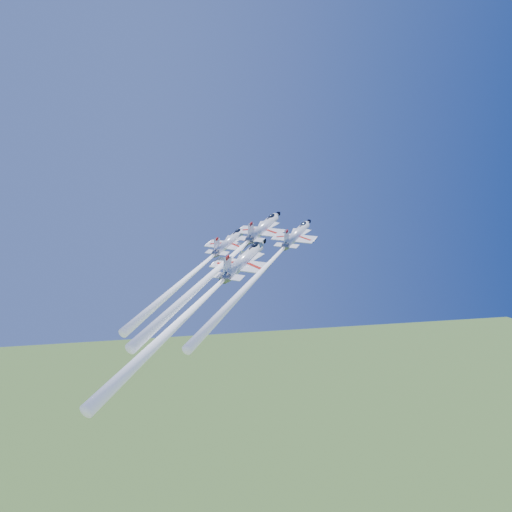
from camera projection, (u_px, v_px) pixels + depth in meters
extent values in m
cylinder|color=white|center=(263.00, 228.00, 115.59)|extent=(4.64, 6.04, 11.70)
cone|color=white|center=(276.00, 215.00, 121.11)|extent=(2.94, 3.14, 2.77)
cone|color=black|center=(279.00, 213.00, 122.40)|extent=(1.49, 1.58, 1.39)
cone|color=slate|center=(249.00, 241.00, 110.50)|extent=(2.75, 2.82, 1.76)
ellipsoid|color=black|center=(271.00, 217.00, 118.88)|extent=(2.75, 2.95, 1.92)
cube|color=black|center=(268.00, 218.00, 117.61)|extent=(0.86, 0.95, 0.65)
cube|color=white|center=(260.00, 231.00, 114.76)|extent=(9.58, 8.81, 2.04)
cube|color=white|center=(262.00, 224.00, 117.98)|extent=(2.93, 3.03, 1.25)
cube|color=white|center=(273.00, 225.00, 116.95)|extent=(2.93, 3.03, 1.25)
cube|color=white|center=(251.00, 239.00, 111.28)|extent=(5.16, 4.73, 1.08)
cube|color=white|center=(251.00, 231.00, 110.83)|extent=(2.09, 2.61, 3.55)
cube|color=#B91109|center=(251.00, 224.00, 110.50)|extent=(0.96, 1.09, 0.92)
cube|color=black|center=(263.00, 232.00, 115.97)|extent=(6.54, 7.18, 3.51)
sphere|color=white|center=(248.00, 241.00, 110.30)|extent=(1.04, 1.09, 0.89)
cone|color=white|center=(199.00, 286.00, 95.26)|extent=(9.18, 13.91, 36.37)
cylinder|color=white|center=(229.00, 242.00, 112.41)|extent=(4.06, 5.29, 10.26)
cone|color=white|center=(243.00, 230.00, 117.25)|extent=(2.58, 2.75, 2.43)
cone|color=black|center=(246.00, 228.00, 118.38)|extent=(1.30, 1.39, 1.22)
cone|color=slate|center=(215.00, 254.00, 107.95)|extent=(2.41, 2.47, 1.55)
ellipsoid|color=black|center=(238.00, 232.00, 115.30)|extent=(2.41, 2.58, 1.68)
cube|color=black|center=(234.00, 233.00, 114.18)|extent=(0.75, 0.83, 0.57)
cube|color=white|center=(226.00, 245.00, 111.69)|extent=(8.40, 7.73, 1.79)
cube|color=white|center=(229.00, 238.00, 114.51)|extent=(2.57, 2.65, 1.10)
cube|color=white|center=(238.00, 239.00, 113.60)|extent=(2.57, 2.65, 1.10)
cube|color=white|center=(217.00, 252.00, 108.63)|extent=(4.53, 4.15, 0.95)
cube|color=white|center=(217.00, 245.00, 108.24)|extent=(1.83, 2.28, 3.11)
cube|color=#B91109|center=(217.00, 239.00, 107.95)|extent=(0.84, 0.96, 0.80)
cube|color=black|center=(229.00, 246.00, 112.75)|extent=(5.73, 6.29, 3.07)
sphere|color=white|center=(214.00, 254.00, 107.78)|extent=(0.91, 0.96, 0.78)
cone|color=white|center=(174.00, 289.00, 96.57)|extent=(7.17, 10.69, 27.22)
cylinder|color=white|center=(296.00, 235.00, 109.81)|extent=(4.07, 5.30, 10.26)
cone|color=white|center=(307.00, 223.00, 114.65)|extent=(2.58, 2.76, 2.43)
cone|color=black|center=(310.00, 220.00, 115.78)|extent=(1.30, 1.39, 1.22)
cone|color=slate|center=(285.00, 247.00, 105.34)|extent=(2.42, 2.47, 1.55)
ellipsoid|color=black|center=(303.00, 224.00, 112.69)|extent=(2.41, 2.59, 1.68)
cube|color=black|center=(301.00, 226.00, 111.58)|extent=(0.75, 0.83, 0.57)
cube|color=white|center=(294.00, 238.00, 109.08)|extent=(8.40, 7.73, 1.79)
cube|color=white|center=(295.00, 231.00, 111.90)|extent=(2.57, 2.65, 1.10)
cube|color=white|center=(305.00, 232.00, 110.99)|extent=(2.57, 2.65, 1.10)
cube|color=white|center=(287.00, 245.00, 106.02)|extent=(4.53, 4.15, 0.95)
cube|color=white|center=(287.00, 238.00, 105.63)|extent=(1.83, 2.29, 3.11)
cube|color=#B91109|center=(287.00, 232.00, 105.34)|extent=(0.84, 0.96, 0.80)
cube|color=black|center=(296.00, 239.00, 110.14)|extent=(5.74, 6.30, 3.08)
sphere|color=white|center=(284.00, 247.00, 105.17)|extent=(0.91, 0.96, 0.78)
cone|color=white|center=(243.00, 291.00, 91.52)|extent=(8.25, 12.54, 32.95)
cylinder|color=white|center=(243.00, 261.00, 105.47)|extent=(5.27, 6.86, 13.29)
cone|color=white|center=(261.00, 244.00, 111.74)|extent=(3.34, 3.57, 3.14)
cone|color=black|center=(265.00, 240.00, 113.20)|extent=(1.69, 1.80, 1.58)
cone|color=slate|center=(225.00, 279.00, 99.69)|extent=(3.13, 3.20, 2.00)
ellipsoid|color=black|center=(255.00, 246.00, 109.21)|extent=(3.13, 3.35, 2.18)
cube|color=black|center=(251.00, 248.00, 107.76)|extent=(0.97, 1.08, 0.74)
cube|color=white|center=(240.00, 265.00, 104.53)|extent=(10.88, 10.01, 2.32)
cube|color=white|center=(243.00, 255.00, 108.19)|extent=(3.33, 3.44, 1.42)
cube|color=white|center=(256.00, 257.00, 107.01)|extent=(3.33, 3.44, 1.42)
cube|color=white|center=(228.00, 276.00, 100.57)|extent=(5.87, 5.37, 1.23)
cube|color=white|center=(227.00, 266.00, 100.06)|extent=(2.37, 2.96, 4.03)
cube|color=#B91109|center=(227.00, 258.00, 99.69)|extent=(1.09, 1.24, 1.04)
cube|color=black|center=(244.00, 266.00, 105.91)|extent=(7.43, 8.15, 3.98)
sphere|color=white|center=(224.00, 279.00, 99.47)|extent=(1.18, 1.24, 1.01)
cone|color=white|center=(167.00, 334.00, 85.12)|extent=(9.21, 13.71, 34.86)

